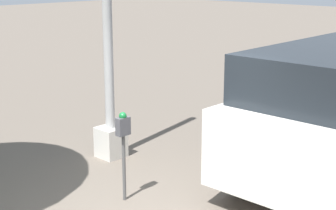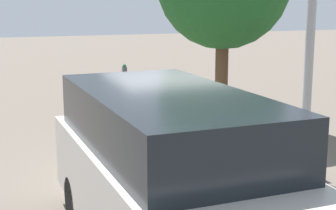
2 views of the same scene
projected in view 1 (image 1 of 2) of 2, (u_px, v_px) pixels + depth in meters
The scene contains 2 objects.
parking_meter_near at pixel (123, 136), 7.30m from camera, with size 0.20×0.12×1.33m.
lamp_post at pixel (109, 62), 8.85m from camera, with size 0.44×0.44×5.29m.
Camera 1 is at (-4.38, -4.65, 3.28)m, focal length 55.00 mm.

